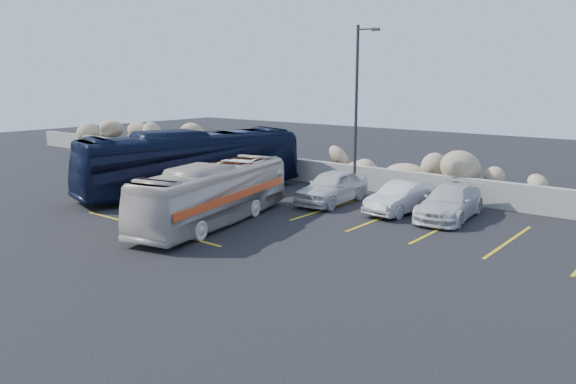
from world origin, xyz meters
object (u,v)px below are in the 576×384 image
Objects in this scene: vintage_bus at (214,194)px; tour_coach at (191,162)px; lamppost at (357,109)px; car_b at (401,198)px; car_c at (450,202)px; car_a at (332,187)px.

tour_coach reaches higher than vintage_bus.
car_b is at bearing -17.92° from lamppost.
lamppost is 1.74× the size of car_c.
lamppost reaches higher than car_a.
vintage_bus is 6.23m from car_a.
lamppost is 1.80× the size of car_a.
car_a is 1.13× the size of car_b.
vintage_bus is 9.62m from car_c.
car_c is at bearing 31.11° from vintage_bus.
tour_coach is (-5.19, 3.48, 0.39)m from vintage_bus.
tour_coach is 2.88× the size of car_b.
car_c is (4.92, -0.60, -3.63)m from lamppost.
car_a is at bearing 63.18° from vintage_bus.
car_a is at bearing 36.21° from tour_coach.
tour_coach reaches higher than car_c.
car_b is (4.93, 6.29, -0.54)m from vintage_bus.
vintage_bus is at bearing -18.33° from tour_coach.
lamppost is 6.14m from car_c.
tour_coach reaches higher than car_a.
tour_coach is 2.55× the size of car_a.
car_b is (3.40, 0.26, -0.11)m from car_a.
car_a reaches higher than car_c.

